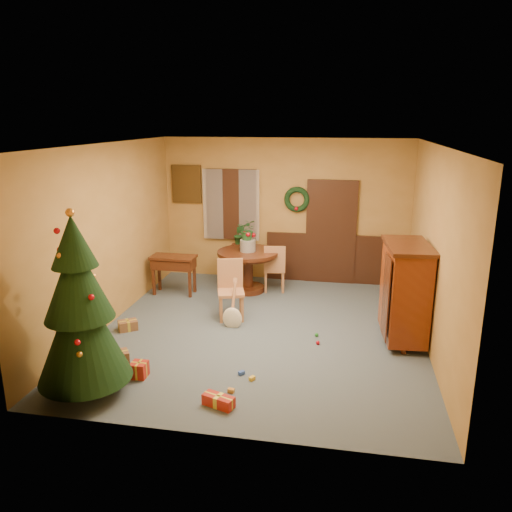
% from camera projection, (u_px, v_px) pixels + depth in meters
% --- Properties ---
extents(room_envelope, '(5.50, 5.50, 5.50)m').
position_uv_depth(room_envelope, '(294.00, 228.00, 10.15)').
color(room_envelope, '#394A54').
rests_on(room_envelope, ground).
extents(dining_table, '(1.18, 1.18, 0.81)m').
position_uv_depth(dining_table, '(248.00, 263.00, 9.61)').
color(dining_table, '#33180B').
rests_on(dining_table, floor).
extents(urn, '(0.30, 0.30, 0.22)m').
position_uv_depth(urn, '(248.00, 245.00, 9.51)').
color(urn, slate).
rests_on(urn, dining_table).
extents(centerpiece_plant, '(0.36, 0.31, 0.40)m').
position_uv_depth(centerpiece_plant, '(248.00, 230.00, 9.43)').
color(centerpiece_plant, '#1E4C23').
rests_on(centerpiece_plant, urn).
extents(chair_near, '(0.53, 0.53, 1.00)m').
position_uv_depth(chair_near, '(231.00, 287.00, 8.36)').
color(chair_near, '#9A613D').
rests_on(chair_near, floor).
extents(chair_far, '(0.47, 0.47, 0.94)m').
position_uv_depth(chair_far, '(274.00, 267.00, 9.60)').
color(chair_far, '#9A613D').
rests_on(chair_far, floor).
extents(guitar, '(0.43, 0.55, 0.73)m').
position_uv_depth(guitar, '(232.00, 305.00, 7.98)').
color(guitar, '#F2ECCA').
rests_on(guitar, floor).
extents(plant_stand, '(0.32, 0.32, 0.82)m').
position_uv_depth(plant_stand, '(239.00, 259.00, 10.12)').
color(plant_stand, '#33180B').
rests_on(plant_stand, floor).
extents(stand_plant, '(0.21, 0.17, 0.39)m').
position_uv_depth(stand_plant, '(239.00, 235.00, 9.98)').
color(stand_plant, '#19471E').
rests_on(stand_plant, plant_stand).
extents(christmas_tree, '(1.12, 1.12, 2.30)m').
position_uv_depth(christmas_tree, '(80.00, 310.00, 5.86)').
color(christmas_tree, '#382111').
rests_on(christmas_tree, floor).
extents(writing_desk, '(0.85, 0.42, 0.75)m').
position_uv_depth(writing_desk, '(174.00, 265.00, 9.48)').
color(writing_desk, '#33180B').
rests_on(writing_desk, floor).
extents(sideboard, '(0.72, 1.23, 1.51)m').
position_uv_depth(sideboard, '(405.00, 290.00, 7.40)').
color(sideboard, '#531C09').
rests_on(sideboard, floor).
extents(gift_a, '(0.38, 0.36, 0.17)m').
position_uv_depth(gift_a, '(117.00, 357.00, 6.87)').
color(gift_a, brown).
rests_on(gift_a, floor).
extents(gift_b, '(0.21, 0.21, 0.21)m').
position_uv_depth(gift_b, '(139.00, 370.00, 6.50)').
color(gift_b, '#A82316').
rests_on(gift_b, floor).
extents(gift_c, '(0.35, 0.33, 0.16)m').
position_uv_depth(gift_c, '(128.00, 325.00, 7.95)').
color(gift_c, brown).
rests_on(gift_c, floor).
extents(gift_d, '(0.41, 0.27, 0.14)m').
position_uv_depth(gift_d, '(219.00, 401.00, 5.85)').
color(gift_d, '#A82316').
rests_on(gift_d, floor).
extents(toy_a, '(0.09, 0.09, 0.05)m').
position_uv_depth(toy_a, '(241.00, 373.00, 6.57)').
color(toy_a, '#284CB0').
rests_on(toy_a, floor).
extents(toy_b, '(0.06, 0.06, 0.06)m').
position_uv_depth(toy_b, '(317.00, 335.00, 7.72)').
color(toy_b, '#217C25').
rests_on(toy_b, floor).
extents(toy_c, '(0.08, 0.09, 0.05)m').
position_uv_depth(toy_c, '(252.00, 378.00, 6.43)').
color(toy_c, gold).
rests_on(toy_c, floor).
extents(toy_d, '(0.06, 0.06, 0.06)m').
position_uv_depth(toy_d, '(318.00, 343.00, 7.44)').
color(toy_d, '#B90C18').
rests_on(toy_d, floor).
extents(toy_e, '(0.09, 0.06, 0.05)m').
position_uv_depth(toy_e, '(231.00, 391.00, 6.15)').
color(toy_e, gold).
rests_on(toy_e, floor).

